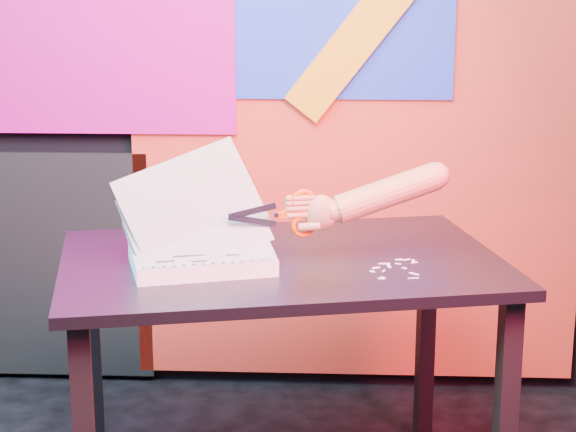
{
  "coord_description": "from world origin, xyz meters",
  "views": [
    {
      "loc": [
        0.57,
        -1.89,
        1.47
      ],
      "look_at": [
        0.45,
        0.57,
        0.87
      ],
      "focal_mm": 60.0,
      "sensor_mm": 36.0,
      "label": 1
    }
  ],
  "objects": [
    {
      "name": "hand_forearm",
      "position": [
        0.68,
        0.61,
        0.92
      ],
      "size": [
        0.42,
        0.15,
        0.17
      ],
      "rotation": [
        0.0,
        0.0,
        0.25
      ],
      "color": "#AB774D",
      "rests_on": "work_table"
    },
    {
      "name": "backdrop",
      "position": [
        0.06,
        1.46,
        0.96
      ],
      "size": [
        2.88,
        0.05,
        2.08
      ],
      "color": "red",
      "rests_on": "ground"
    },
    {
      "name": "work_table",
      "position": [
        0.43,
        0.59,
        0.66
      ],
      "size": [
        1.31,
        1.01,
        0.75
      ],
      "rotation": [
        0.0,
        0.0,
        0.22
      ],
      "color": "black",
      "rests_on": "ground"
    },
    {
      "name": "room",
      "position": [
        0.0,
        0.0,
        1.35
      ],
      "size": [
        3.01,
        3.01,
        2.71
      ],
      "color": "black",
      "rests_on": "ground"
    },
    {
      "name": "paper_clippings",
      "position": [
        0.73,
        0.52,
        0.75
      ],
      "size": [
        0.13,
        0.19,
        0.0
      ],
      "color": "white",
      "rests_on": "work_table"
    },
    {
      "name": "printout_stack",
      "position": [
        0.23,
        0.5,
        0.78
      ],
      "size": [
        0.44,
        0.35,
        0.34
      ],
      "rotation": [
        0.0,
        0.0,
        0.29
      ],
      "color": "silver",
      "rests_on": "work_table"
    },
    {
      "name": "scissors",
      "position": [
        0.48,
        0.55,
        0.88
      ],
      "size": [
        0.23,
        0.07,
        0.13
      ],
      "rotation": [
        0.0,
        0.0,
        0.25
      ],
      "color": "#B2B7DC",
      "rests_on": "printout_stack"
    }
  ]
}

